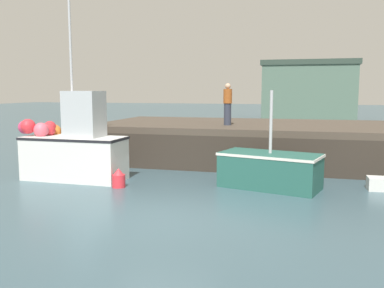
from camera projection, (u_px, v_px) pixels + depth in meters
The scene contains 7 objects.
ground at pixel (160, 217), 10.04m from camera, with size 120.00×160.00×0.10m.
pier at pixel (249, 131), 17.32m from camera, with size 12.57×6.18×1.57m.
fishing_boat_near_left at pixel (74, 147), 13.94m from camera, with size 3.64×1.56×6.01m.
fishing_boat_near_right at pixel (270, 169), 12.78m from camera, with size 3.24×2.11×2.96m.
dockworker at pixel (228, 104), 16.70m from camera, with size 0.34×0.34×1.65m.
warehouse at pixel (309, 90), 41.95m from camera, with size 9.11×5.71×5.80m.
mooring_buoy_foreground at pixel (119, 179), 12.90m from camera, with size 0.40×0.40×0.59m.
Camera 1 is at (3.25, -9.21, 2.97)m, focal length 39.44 mm.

